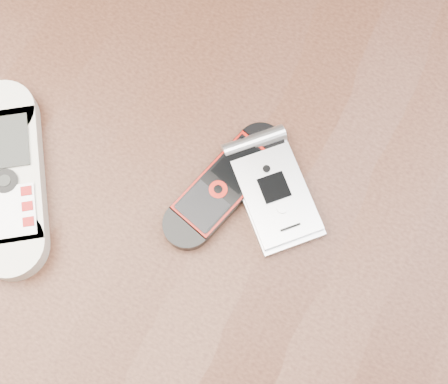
% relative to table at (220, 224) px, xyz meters
% --- Properties ---
extents(ground, '(4.00, 4.00, 0.00)m').
position_rel_table_xyz_m(ground, '(0.00, 0.00, -0.64)').
color(ground, '#472B19').
rests_on(ground, ground).
extents(table, '(1.20, 0.80, 0.75)m').
position_rel_table_xyz_m(table, '(0.00, 0.00, 0.00)').
color(table, black).
rests_on(table, ground).
extents(nokia_white, '(0.15, 0.18, 0.02)m').
position_rel_table_xyz_m(nokia_white, '(-0.16, -0.07, 0.12)').
color(nokia_white, silver).
rests_on(nokia_white, table).
extents(nokia_black_red, '(0.08, 0.14, 0.01)m').
position_rel_table_xyz_m(nokia_black_red, '(0.00, 0.01, 0.11)').
color(nokia_black_red, black).
rests_on(nokia_black_red, table).
extents(motorola_razr, '(0.12, 0.11, 0.02)m').
position_rel_table_xyz_m(motorola_razr, '(0.04, 0.02, 0.11)').
color(motorola_razr, silver).
rests_on(motorola_razr, table).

